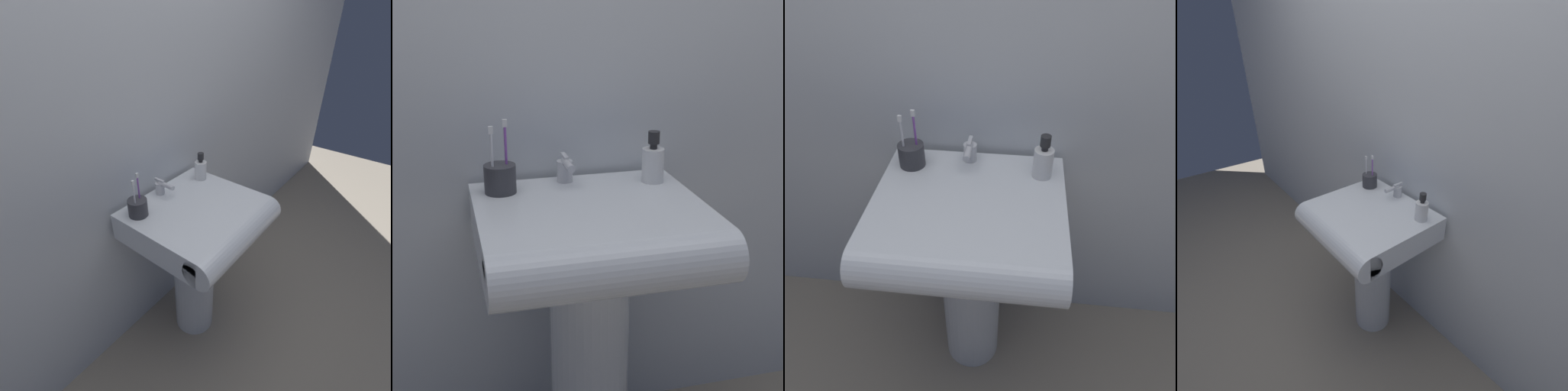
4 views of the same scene
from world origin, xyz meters
The scene contains 7 objects.
ground_plane centered at (0.00, 0.00, 0.00)m, with size 6.00×6.00×0.00m, color gray.
wall_back centered at (0.00, 0.28, 1.20)m, with size 5.00×0.05×2.40m, color silver.
sink_pedestal centered at (0.00, 0.00, 0.35)m, with size 0.21×0.21×0.70m, color white.
sink_basin centered at (0.00, -0.05, 0.76)m, with size 0.57×0.54×0.13m.
faucet centered at (-0.02, 0.18, 0.87)m, with size 0.04×0.12×0.08m.
toothbrush_cup centered at (-0.21, 0.14, 0.87)m, with size 0.08×0.08×0.20m.
soap_bottle centered at (0.22, 0.13, 0.88)m, with size 0.06×0.06×0.14m.
Camera 1 is at (-0.89, -0.72, 1.62)m, focal length 28.00 mm.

